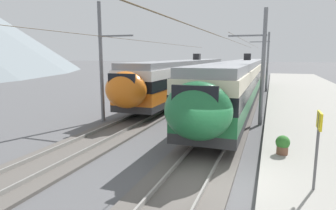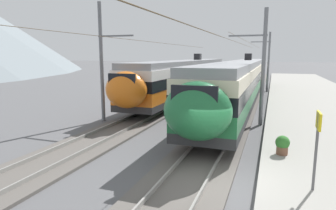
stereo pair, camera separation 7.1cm
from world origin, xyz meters
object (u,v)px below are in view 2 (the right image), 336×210
catenary_mast_far_side (104,61)px  potted_plant_platform_edge (282,144)px  train_far_track (187,76)px  platform_sign (318,134)px  train_near_platform (242,79)px  catenary_mast_mid (261,65)px  catenary_mast_east (267,60)px

catenary_mast_far_side → potted_plant_platform_edge: (-4.27, -10.90, -3.18)m
train_far_track → platform_sign: (-19.58, -9.65, -0.11)m
train_near_platform → catenary_mast_mid: bearing=-167.2°
train_near_platform → catenary_mast_far_side: bearing=143.6°
catenary_mast_mid → catenary_mast_far_side: size_ratio=1.00×
catenary_mast_east → platform_sign: (-27.92, -2.03, -1.66)m
train_far_track → potted_plant_platform_edge: train_far_track is taller
catenary_mast_far_side → train_far_track: bearing=-9.4°
platform_sign → potted_plant_platform_edge: (3.05, 0.78, -1.30)m
train_near_platform → catenary_mast_mid: (-8.21, -1.86, 1.52)m
catenary_mast_mid → catenary_mast_east: size_ratio=1.00×
catenary_mast_east → catenary_mast_mid: bearing=-180.0°
platform_sign → catenary_mast_mid: bearing=11.9°
train_far_track → catenary_mast_east: (8.33, -7.62, 1.55)m
train_far_track → catenary_mast_far_side: 12.55m
catenary_mast_east → potted_plant_platform_edge: bearing=-177.1°
platform_sign → potted_plant_platform_edge: size_ratio=3.04×
train_far_track → potted_plant_platform_edge: 18.81m
catenary_mast_mid → platform_sign: size_ratio=16.38×
train_far_track → potted_plant_platform_edge: (-16.53, -8.86, -1.41)m
train_near_platform → catenary_mast_far_side: catenary_mast_far_side is taller
train_near_platform → potted_plant_platform_edge: train_near_platform is taller
catenary_mast_far_side → train_near_platform: bearing=-36.4°
catenary_mast_far_side → potted_plant_platform_edge: bearing=-111.4°
catenary_mast_east → train_near_platform: bearing=169.5°
catenary_mast_far_side → catenary_mast_east: bearing=-25.1°
train_far_track → potted_plant_platform_edge: bearing=-151.8°
catenary_mast_east → potted_plant_platform_edge: catenary_mast_east is taller
train_near_platform → potted_plant_platform_edge: 15.20m
train_near_platform → catenary_mast_east: bearing=-10.5°
train_near_platform → train_far_track: size_ratio=1.25×
train_near_platform → catenary_mast_east: size_ratio=0.90×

